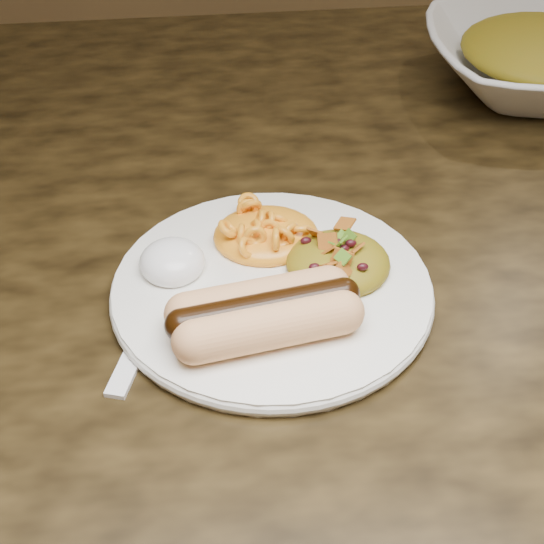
{
  "coord_description": "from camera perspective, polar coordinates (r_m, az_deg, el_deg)",
  "views": [
    {
      "loc": [
        -0.1,
        -0.6,
        1.15
      ],
      "look_at": [
        -0.05,
        -0.15,
        0.77
      ],
      "focal_mm": 50.0,
      "sensor_mm": 36.0,
      "label": 1
    }
  ],
  "objects": [
    {
      "name": "table",
      "position": [
        0.78,
        2.12,
        0.53
      ],
      "size": [
        1.6,
        0.9,
        0.75
      ],
      "color": "#3E2D14",
      "rests_on": "floor"
    },
    {
      "name": "taco_salad",
      "position": [
        0.6,
        5.05,
        1.29
      ],
      "size": [
        0.08,
        0.08,
        0.04
      ],
      "rotation": [
        0.0,
        0.0,
        0.18
      ],
      "color": "#AB5907",
      "rests_on": "plate"
    },
    {
      "name": "fork",
      "position": [
        0.57,
        -10.08,
        -5.49
      ],
      "size": [
        0.06,
        0.14,
        0.0
      ],
      "primitive_type": "cube",
      "rotation": [
        0.0,
        0.0,
        -0.31
      ],
      "color": "white",
      "rests_on": "table"
    },
    {
      "name": "hotdog",
      "position": [
        0.54,
        -0.58,
        -3.05
      ],
      "size": [
        0.12,
        0.08,
        0.03
      ],
      "rotation": [
        0.0,
        0.0,
        0.16
      ],
      "color": "#F99A62",
      "rests_on": "plate"
    },
    {
      "name": "mac_and_cheese",
      "position": [
        0.63,
        -0.46,
        3.74
      ],
      "size": [
        0.1,
        0.09,
        0.03
      ],
      "primitive_type": "ellipsoid",
      "rotation": [
        0.0,
        0.0,
        0.1
      ],
      "color": "yellow",
      "rests_on": "plate"
    },
    {
      "name": "serving_bowl",
      "position": [
        0.95,
        19.77,
        14.69
      ],
      "size": [
        0.29,
        0.29,
        0.07
      ],
      "primitive_type": "imported",
      "rotation": [
        0.0,
        0.0,
        -0.07
      ],
      "color": "silver",
      "rests_on": "table"
    },
    {
      "name": "plate",
      "position": [
        0.6,
        0.0,
        -1.21
      ],
      "size": [
        0.28,
        0.28,
        0.01
      ],
      "primitive_type": "cylinder",
      "rotation": [
        0.0,
        0.0,
        -0.13
      ],
      "color": "white",
      "rests_on": "table"
    },
    {
      "name": "sour_cream",
      "position": [
        0.6,
        -7.58,
        1.35
      ],
      "size": [
        0.06,
        0.06,
        0.03
      ],
      "primitive_type": "ellipsoid",
      "rotation": [
        0.0,
        0.0,
        0.07
      ],
      "color": "white",
      "rests_on": "plate"
    }
  ]
}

